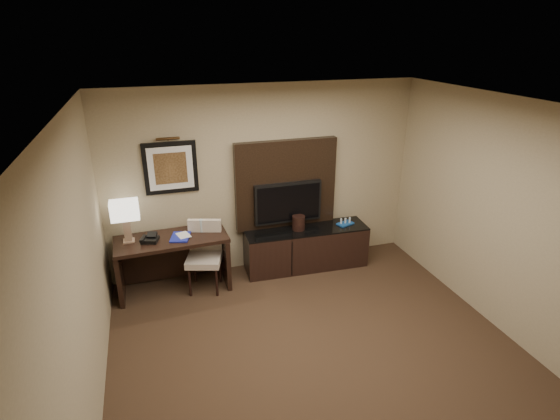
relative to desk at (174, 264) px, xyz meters
name	(u,v)px	position (x,y,z in m)	size (l,w,h in m)	color
floor	(330,374)	(1.40, -2.15, -0.40)	(4.50, 5.00, 0.01)	#332217
ceiling	(344,115)	(1.40, -2.15, 2.31)	(4.50, 5.00, 0.01)	silver
wall_back	(265,180)	(1.40, 0.35, 0.96)	(4.50, 0.01, 2.70)	tan
wall_left	(75,302)	(-0.85, -2.15, 0.96)	(0.01, 5.00, 2.70)	tan
wall_right	(528,230)	(3.65, -2.15, 0.96)	(0.01, 5.00, 2.70)	tan
desk	(174,264)	(0.00, 0.00, 0.00)	(1.47, 0.63, 0.79)	black
credenza	(306,248)	(1.94, 0.05, -0.08)	(1.82, 0.51, 0.63)	black
tv_wall_panel	(286,184)	(1.70, 0.29, 0.88)	(1.50, 0.12, 1.30)	black
tv	(288,202)	(1.70, 0.19, 0.63)	(1.00, 0.08, 0.60)	black
artwork	(171,168)	(0.10, 0.33, 1.26)	(0.70, 0.04, 0.70)	black
picture_light	(168,139)	(0.10, 0.29, 1.66)	(0.04, 0.04, 0.30)	#402A14
desk_chair	(204,259)	(0.40, -0.13, 0.08)	(0.45, 0.52, 0.94)	#C2B3A2
table_lamp	(126,221)	(-0.53, 0.05, 0.69)	(0.37, 0.21, 0.60)	#94745C
desk_phone	(150,238)	(-0.27, -0.04, 0.44)	(0.20, 0.18, 0.10)	black
blue_folder	(180,237)	(0.12, -0.04, 0.40)	(0.23, 0.31, 0.02)	#172096
book	(177,230)	(0.08, -0.03, 0.50)	(0.16, 0.02, 0.21)	#C2B098
water_bottle	(201,226)	(0.42, 0.07, 0.48)	(0.06, 0.06, 0.18)	silver
ice_bucket	(299,223)	(1.82, 0.06, 0.34)	(0.19, 0.19, 0.21)	black
minibar_tray	(345,222)	(2.56, 0.03, 0.28)	(0.25, 0.15, 0.09)	#164993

